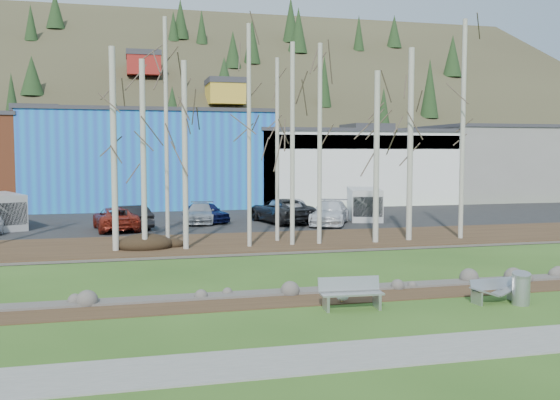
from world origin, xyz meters
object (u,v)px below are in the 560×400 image
object	(u,v)px
bench_damaged	(494,291)
car_1	(130,217)
litter_bin	(521,290)
car_4	(206,212)
seagull	(343,297)
car_2	(116,219)
car_5	(285,210)
car_6	(282,211)
car_3	(200,213)
van_white	(364,204)
bench_intact	(351,293)
van_grey	(0,211)
car_7	(330,213)

from	to	relation	value
bench_damaged	car_1	xyz separation A→B (m)	(-11.09, 21.07, 0.48)
litter_bin	car_4	size ratio (longest dim) A/B	0.24
litter_bin	seagull	distance (m)	5.55
car_2	car_5	size ratio (longest dim) A/B	1.07
car_6	car_5	bearing A→B (deg)	-142.67
bench_damaged	litter_bin	distance (m)	0.80
litter_bin	car_3	size ratio (longest dim) A/B	0.21
litter_bin	car_2	size ratio (longest dim) A/B	0.19
car_1	van_white	size ratio (longest dim) A/B	0.83
bench_intact	bench_damaged	bearing A→B (deg)	0.10
car_3	car_6	world-z (taller)	car_6
litter_bin	bench_damaged	bearing A→B (deg)	141.06
car_1	car_2	bearing A→B (deg)	11.37
seagull	car_4	xyz separation A→B (m)	(-1.54, 22.29, 0.63)
bench_damaged	car_4	size ratio (longest dim) A/B	0.43
car_6	van_grey	world-z (taller)	van_grey
car_6	car_7	distance (m)	3.24
litter_bin	seagull	world-z (taller)	litter_bin
car_3	car_1	bearing A→B (deg)	-145.11
bench_intact	car_5	world-z (taller)	car_5
car_1	van_grey	size ratio (longest dim) A/B	0.83
litter_bin	car_4	distance (m)	24.84
litter_bin	car_7	distance (m)	20.85
car_7	car_4	bearing A→B (deg)	-176.17
car_6	car_3	bearing A→B (deg)	-24.25
car_4	bench_intact	bearing A→B (deg)	-111.04
bench_damaged	car_2	distance (m)	23.81
bench_damaged	seagull	size ratio (longest dim) A/B	3.70
litter_bin	van_white	world-z (taller)	van_white
car_5	car_1	bearing A→B (deg)	0.54
car_1	car_6	world-z (taller)	car_6
seagull	car_4	world-z (taller)	car_4
car_2	car_4	bearing A→B (deg)	-161.74
car_2	litter_bin	bearing A→B (deg)	112.99
car_2	car_6	distance (m)	10.59
car_7	car_3	bearing A→B (deg)	-173.78
car_2	car_4	world-z (taller)	car_2
car_4	van_grey	bearing A→B (deg)	156.77
car_6	litter_bin	bearing A→B (deg)	82.73
bench_intact	car_1	xyz separation A→B (m)	(-6.36, 20.77, 0.37)
car_6	seagull	bearing A→B (deg)	68.70
van_grey	seagull	bearing A→B (deg)	-81.35
car_1	car_6	distance (m)	9.70
bench_damaged	car_2	world-z (taller)	car_2
seagull	car_6	bearing A→B (deg)	91.13
car_7	car_6	bearing A→B (deg)	173.43
car_4	car_7	world-z (taller)	car_7
van_white	seagull	bearing A→B (deg)	-97.52
car_4	car_5	world-z (taller)	car_5
litter_bin	van_white	size ratio (longest dim) A/B	0.18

